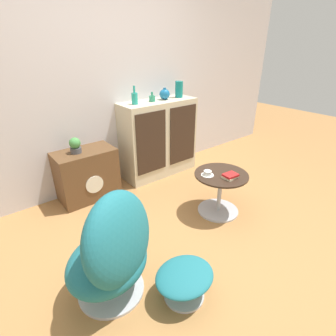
# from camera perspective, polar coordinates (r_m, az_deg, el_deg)

# --- Properties ---
(ground_plane) EXTENTS (12.00, 12.00, 0.00)m
(ground_plane) POSITION_cam_1_polar(r_m,az_deg,el_deg) (2.59, 6.73, -16.21)
(ground_plane) COLOR #A87542
(wall_back) EXTENTS (6.40, 0.06, 2.60)m
(wall_back) POSITION_cam_1_polar(r_m,az_deg,el_deg) (3.34, -13.81, 17.79)
(wall_back) COLOR silver
(wall_back) RESTS_ON ground_plane
(sideboard) EXTENTS (1.06, 0.41, 1.04)m
(sideboard) POSITION_cam_1_polar(r_m,az_deg,el_deg) (3.64, -2.00, 6.44)
(sideboard) COLOR beige
(sideboard) RESTS_ON ground_plane
(tv_console) EXTENTS (0.68, 0.40, 0.60)m
(tv_console) POSITION_cam_1_polar(r_m,az_deg,el_deg) (3.26, -17.22, -1.36)
(tv_console) COLOR brown
(tv_console) RESTS_ON ground_plane
(egg_chair) EXTENTS (0.85, 0.82, 0.89)m
(egg_chair) POSITION_cam_1_polar(r_m,az_deg,el_deg) (1.94, -11.83, -17.28)
(egg_chair) COLOR #B7B7BC
(egg_chair) RESTS_ON ground_plane
(ottoman) EXTENTS (0.45, 0.38, 0.25)m
(ottoman) POSITION_cam_1_polar(r_m,az_deg,el_deg) (2.06, 3.62, -22.82)
(ottoman) COLOR #B7B7BC
(ottoman) RESTS_ON ground_plane
(coffee_table) EXTENTS (0.57, 0.57, 0.47)m
(coffee_table) POSITION_cam_1_polar(r_m,az_deg,el_deg) (2.91, 11.21, -4.74)
(coffee_table) COLOR #B7B7BC
(coffee_table) RESTS_ON ground_plane
(vase_leftmost) EXTENTS (0.07, 0.07, 0.22)m
(vase_leftmost) POSITION_cam_1_polar(r_m,az_deg,el_deg) (3.30, -7.28, 14.88)
(vase_leftmost) COLOR teal
(vase_leftmost) RESTS_ON sideboard
(vase_inner_left) EXTENTS (0.08, 0.08, 0.12)m
(vase_inner_left) POSITION_cam_1_polar(r_m,az_deg,el_deg) (3.44, -3.47, 14.92)
(vase_inner_left) COLOR #2D8E6B
(vase_inner_left) RESTS_ON sideboard
(vase_inner_right) EXTENTS (0.14, 0.14, 0.15)m
(vase_inner_right) POSITION_cam_1_polar(r_m,az_deg,el_deg) (3.56, -0.74, 15.77)
(vase_inner_right) COLOR #196699
(vase_inner_right) RESTS_ON sideboard
(vase_rightmost) EXTENTS (0.11, 0.11, 0.21)m
(vase_rightmost) POSITION_cam_1_polar(r_m,az_deg,el_deg) (3.71, 2.41, 16.75)
(vase_rightmost) COLOR #147A75
(vase_rightmost) RESTS_ON sideboard
(potted_plant) EXTENTS (0.12, 0.12, 0.18)m
(potted_plant) POSITION_cam_1_polar(r_m,az_deg,el_deg) (3.08, -19.56, 4.67)
(potted_plant) COLOR #4C4C51
(potted_plant) RESTS_ON tv_console
(teacup) EXTENTS (0.13, 0.13, 0.05)m
(teacup) POSITION_cam_1_polar(r_m,az_deg,el_deg) (2.75, 8.60, -1.20)
(teacup) COLOR white
(teacup) RESTS_ON coffee_table
(book_stack) EXTENTS (0.15, 0.12, 0.04)m
(book_stack) POSITION_cam_1_polar(r_m,az_deg,el_deg) (2.74, 13.39, -1.69)
(book_stack) COLOR beige
(book_stack) RESTS_ON coffee_table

